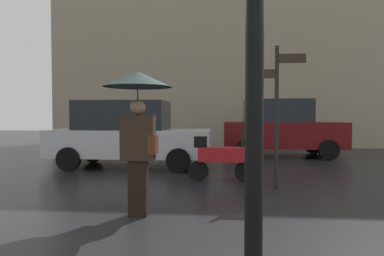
# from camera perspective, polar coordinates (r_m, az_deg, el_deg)

# --- Properties ---
(pedestrian_with_umbrella) EXTENTS (1.01, 1.01, 2.12)m
(pedestrian_with_umbrella) POSITION_cam_1_polar(r_m,az_deg,el_deg) (4.94, -9.18, 3.92)
(pedestrian_with_umbrella) COLOR black
(pedestrian_with_umbrella) RESTS_ON ground
(parked_scooter) EXTENTS (1.51, 0.32, 1.23)m
(parked_scooter) POSITION_cam_1_polar(r_m,az_deg,el_deg) (7.55, 4.69, -4.89)
(parked_scooter) COLOR black
(parked_scooter) RESTS_ON ground
(parked_car_left) EXTENTS (4.21, 2.07, 2.07)m
(parked_car_left) POSITION_cam_1_polar(r_m,az_deg,el_deg) (12.57, 14.85, 0.03)
(parked_car_left) COLOR #590C0F
(parked_car_left) RESTS_ON ground
(parked_car_right) EXTENTS (4.55, 1.89, 1.90)m
(parked_car_right) POSITION_cam_1_polar(r_m,az_deg,el_deg) (9.78, -10.77, -0.98)
(parked_car_right) COLOR silver
(parked_car_right) RESTS_ON ground
(street_signpost) EXTENTS (1.08, 0.08, 2.86)m
(street_signpost) POSITION_cam_1_polar(r_m,az_deg,el_deg) (6.87, 14.31, 4.23)
(street_signpost) COLOR black
(street_signpost) RESTS_ON ground
(building_block) EXTENTS (17.38, 3.00, 14.27)m
(building_block) POSITION_cam_1_polar(r_m,az_deg,el_deg) (18.19, 6.36, 20.19)
(building_block) COLOR gray
(building_block) RESTS_ON ground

